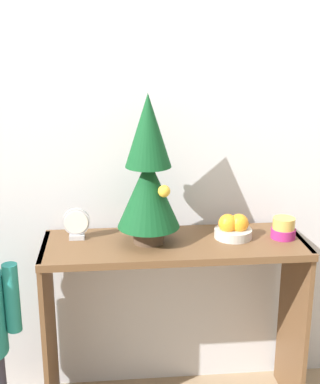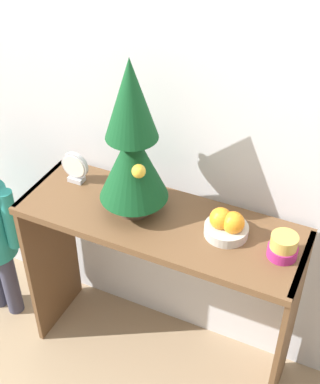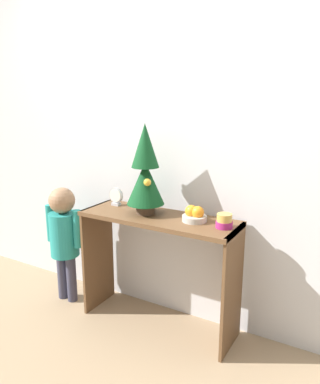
{
  "view_description": "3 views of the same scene",
  "coord_description": "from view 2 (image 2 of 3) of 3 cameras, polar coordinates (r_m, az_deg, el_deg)",
  "views": [
    {
      "loc": [
        -0.26,
        -1.88,
        1.66
      ],
      "look_at": [
        -0.06,
        0.22,
        1.03
      ],
      "focal_mm": 50.0,
      "sensor_mm": 36.0,
      "label": 1
    },
    {
      "loc": [
        0.65,
        -1.19,
        2.12
      ],
      "look_at": [
        0.02,
        0.16,
        0.97
      ],
      "focal_mm": 50.0,
      "sensor_mm": 36.0,
      "label": 2
    },
    {
      "loc": [
        1.22,
        -1.9,
        1.59
      ],
      "look_at": [
        0.03,
        0.15,
        1.0
      ],
      "focal_mm": 35.0,
      "sensor_mm": 36.0,
      "label": 3
    }
  ],
  "objects": [
    {
      "name": "back_wall",
      "position": [
        1.95,
        2.91,
        11.04
      ],
      "size": [
        7.0,
        0.05,
        2.5
      ],
      "primitive_type": "cube",
      "color": "silver",
      "rests_on": "ground_plane"
    },
    {
      "name": "singing_bowl",
      "position": [
        1.88,
        13.01,
        -5.7
      ],
      "size": [
        0.11,
        0.11,
        0.09
      ],
      "color": "#9E2366",
      "rests_on": "console_table"
    },
    {
      "name": "console_table",
      "position": [
        2.15,
        -0.08,
        -6.96
      ],
      "size": [
        1.11,
        0.38,
        0.82
      ],
      "color": "brown",
      "rests_on": "ground_plane"
    },
    {
      "name": "fruit_bowl",
      "position": [
        1.93,
        7.12,
        -3.53
      ],
      "size": [
        0.16,
        0.16,
        0.11
      ],
      "color": "#B7B2A8",
      "rests_on": "console_table"
    },
    {
      "name": "ground_plane",
      "position": [
        2.52,
        -2.05,
        -19.8
      ],
      "size": [
        12.0,
        12.0,
        0.0
      ],
      "primitive_type": "plane",
      "color": "#997F60"
    },
    {
      "name": "desk_clock",
      "position": [
        2.19,
        -9.06,
        2.58
      ],
      "size": [
        0.12,
        0.04,
        0.14
      ],
      "color": "#B2B2B7",
      "rests_on": "console_table"
    },
    {
      "name": "mini_tree",
      "position": [
        1.88,
        -2.98,
        5.15
      ],
      "size": [
        0.26,
        0.26,
        0.62
      ],
      "color": "#4C3828",
      "rests_on": "console_table"
    }
  ]
}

